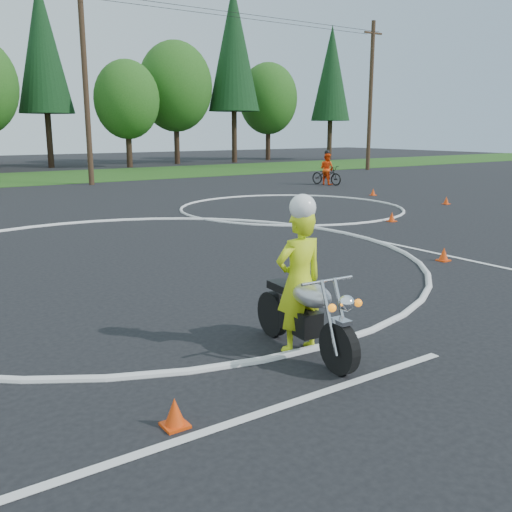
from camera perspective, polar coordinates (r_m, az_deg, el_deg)
ground at (r=9.99m, az=-4.60°, el=-3.86°), size 120.00×120.00×0.00m
course_markings at (r=14.71m, az=-5.73°, el=1.49°), size 19.05×19.05×0.12m
primary_motorcycle at (r=7.26m, az=4.98°, el=-5.78°), size 0.73×2.10×1.10m
rider_primary_grp at (r=7.24m, az=4.35°, el=-2.11°), size 0.71×0.49×2.05m
rider_second_grp at (r=29.98m, az=7.09°, el=8.28°), size 0.98×1.94×1.79m
traffic_cones at (r=15.86m, az=8.36°, el=2.70°), size 17.19×13.22×0.30m
treeline at (r=47.32m, az=-10.39°, el=16.97°), size 38.20×8.10×14.52m
utility_poles at (r=30.99m, az=-16.70°, el=16.46°), size 41.60×1.12×10.00m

